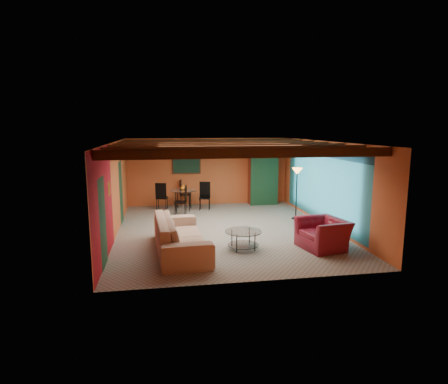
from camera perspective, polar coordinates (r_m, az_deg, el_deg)
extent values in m
cube|color=gray|center=(11.66, 0.16, -5.74)|extent=(6.50, 8.00, 0.01)
cube|color=silver|center=(11.24, 0.17, 7.64)|extent=(6.50, 8.00, 0.01)
cube|color=#B45129|center=(15.29, -2.37, 3.13)|extent=(6.50, 0.02, 2.70)
cube|color=maroon|center=(11.29, -16.31, 0.36)|extent=(0.02, 8.00, 2.70)
cube|color=teal|center=(12.34, 15.22, 1.19)|extent=(0.02, 8.00, 2.70)
imported|color=#A47D69|center=(9.60, -6.61, -6.50)|extent=(1.36, 3.08, 0.88)
imported|color=maroon|center=(10.15, 14.81, -6.16)|extent=(1.27, 1.39, 0.78)
cube|color=maroon|center=(15.48, 5.89, 1.76)|extent=(1.13, 0.58, 1.95)
cube|color=black|center=(15.14, -5.75, 4.16)|extent=(1.05, 0.03, 0.65)
imported|color=#26661E|center=(15.36, 5.97, 6.21)|extent=(0.50, 0.46, 0.46)
imported|color=orange|center=(14.29, -6.26, 1.92)|extent=(0.23, 0.23, 0.21)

